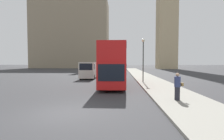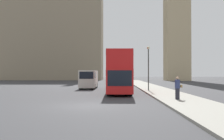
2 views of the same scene
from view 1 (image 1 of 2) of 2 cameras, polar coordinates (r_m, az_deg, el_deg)
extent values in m
plane|color=#333335|center=(9.28, -15.62, -13.58)|extent=(300.00, 300.00, 0.00)
cube|color=gray|center=(9.71, 28.16, -12.60)|extent=(3.82, 120.00, 0.15)
cube|color=tan|center=(73.42, 17.49, 19.52)|extent=(6.85, 6.85, 48.14)
cube|color=gray|center=(80.66, -13.17, 10.97)|extent=(32.43, 13.50, 28.79)
cube|color=red|center=(19.72, 0.60, -0.68)|extent=(2.44, 11.34, 2.31)
cube|color=red|center=(19.70, 0.60, 5.23)|extent=(2.44, 11.11, 1.75)
cube|color=black|center=(19.69, 0.60, 1.44)|extent=(2.48, 10.89, 0.55)
cube|color=black|center=(19.73, 0.60, 6.68)|extent=(2.48, 10.66, 0.55)
cube|color=black|center=(14.03, -0.26, -0.89)|extent=(2.15, 0.03, 1.39)
cylinder|color=black|center=(15.92, -3.11, -4.83)|extent=(0.68, 1.03, 1.03)
cylinder|color=black|center=(15.84, 3.25, -4.86)|extent=(0.68, 1.03, 1.03)
cylinder|color=black|center=(23.78, -1.16, -2.36)|extent=(0.68, 1.03, 1.03)
cylinder|color=black|center=(23.73, 3.08, -2.37)|extent=(0.68, 1.03, 1.03)
cube|color=silver|center=(27.80, -7.36, 0.15)|extent=(2.16, 5.91, 2.35)
cube|color=black|center=(24.87, -8.56, 1.05)|extent=(1.83, 0.02, 0.94)
cube|color=black|center=(25.89, -8.11, 1.12)|extent=(2.19, 1.06, 0.75)
cylinder|color=black|center=(26.06, -9.87, -2.24)|extent=(0.54, 0.77, 0.77)
cylinder|color=black|center=(25.75, -6.35, -2.27)|extent=(0.54, 0.77, 0.77)
cylinder|color=black|center=(29.98, -8.20, -1.60)|extent=(0.54, 0.77, 0.77)
cylinder|color=black|center=(29.72, -5.13, -1.62)|extent=(0.54, 0.77, 0.77)
cylinder|color=#23232D|center=(11.98, 20.53, -7.18)|extent=(0.33, 0.33, 0.84)
cylinder|color=navy|center=(11.87, 20.59, -3.60)|extent=(0.38, 0.38, 0.66)
sphere|color=tan|center=(11.83, 20.62, -1.46)|extent=(0.23, 0.23, 0.23)
cube|color=olive|center=(11.98, 21.91, -4.37)|extent=(0.12, 0.24, 0.20)
cylinder|color=#2D332D|center=(21.45, 10.14, 2.53)|extent=(0.12, 0.12, 4.81)
sphere|color=beige|center=(21.60, 10.19, 9.41)|extent=(0.36, 0.36, 0.36)
camera|label=2|loc=(8.00, -169.08, -5.82)|focal=40.00mm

